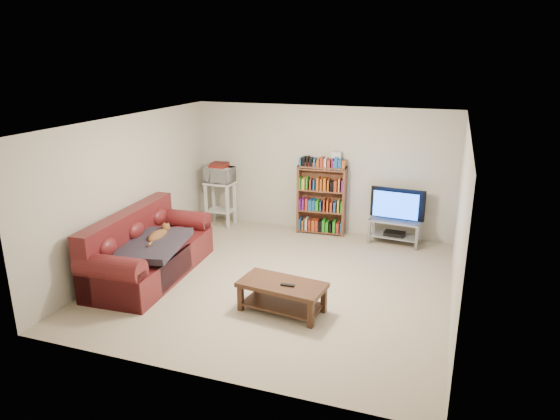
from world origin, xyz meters
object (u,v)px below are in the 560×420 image
at_px(tv_stand, 395,227).
at_px(bookshelf, 322,199).
at_px(coffee_table, 282,291).
at_px(sofa, 146,254).

bearing_deg(tv_stand, bookshelf, -179.98).
bearing_deg(bookshelf, tv_stand, -8.21).
bearing_deg(coffee_table, sofa, 177.06).
xyz_separation_m(sofa, bookshelf, (2.08, 2.74, 0.33)).
relative_size(sofa, coffee_table, 2.00).
xyz_separation_m(tv_stand, bookshelf, (-1.41, 0.13, 0.37)).
xyz_separation_m(coffee_table, bookshelf, (-0.29, 3.16, 0.39)).
height_order(coffee_table, bookshelf, bookshelf).
height_order(sofa, coffee_table, sofa).
relative_size(coffee_table, bookshelf, 0.91).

